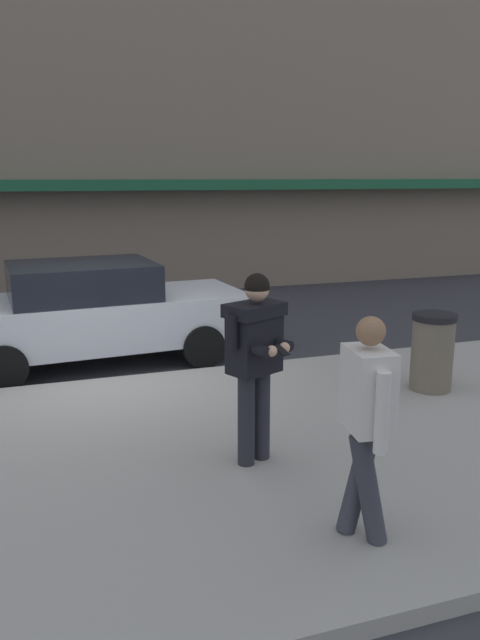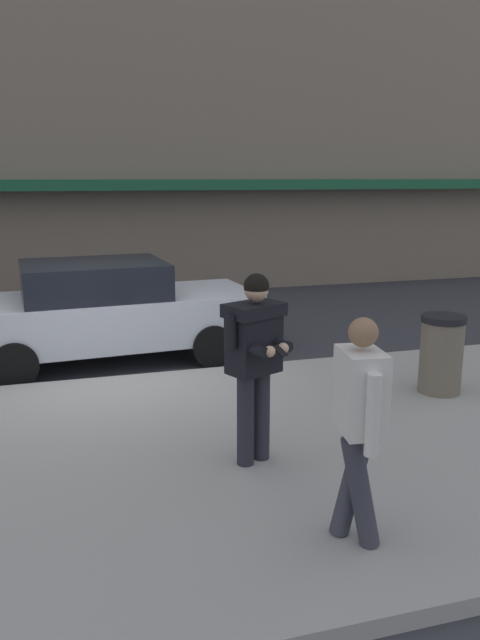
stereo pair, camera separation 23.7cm
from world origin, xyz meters
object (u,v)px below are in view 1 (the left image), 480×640
pedestrian_in_light_coat (367,415)px  trash_bin (432,352)px  man_texting_on_phone (255,348)px  parked_sedan_mid (93,312)px

pedestrian_in_light_coat → trash_bin: 3.70m
man_texting_on_phone → trash_bin: 3.14m
parked_sedan_mid → pedestrian_in_light_coat: (1.35, -5.72, 0.32)m
parked_sedan_mid → man_texting_on_phone: (1.03, -4.26, 0.46)m
parked_sedan_mid → pedestrian_in_light_coat: size_ratio=2.72×
pedestrian_in_light_coat → trash_bin: (2.51, 2.68, -0.47)m
pedestrian_in_light_coat → trash_bin: bearing=46.9°
parked_sedan_mid → trash_bin: (3.86, -3.04, -0.16)m
parked_sedan_mid → man_texting_on_phone: size_ratio=2.56×
man_texting_on_phone → pedestrian_in_light_coat: man_texting_on_phone is taller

